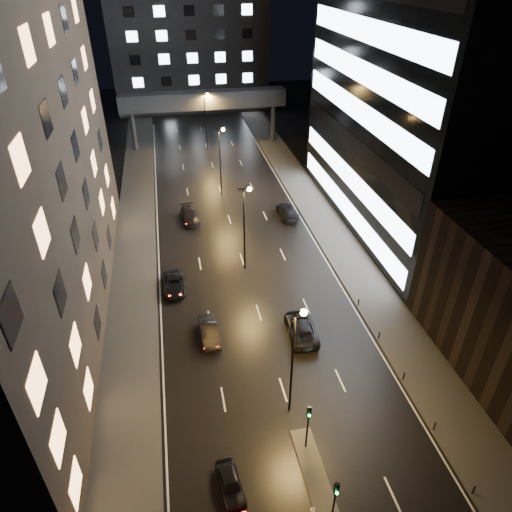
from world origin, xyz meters
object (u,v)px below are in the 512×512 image
object	(u,v)px
car_away_d	(190,216)
car_toward_a	(301,328)
car_toward_b	(287,211)
car_away_c	(174,284)
car_away_a	(230,483)
car_away_b	(209,332)

from	to	relation	value
car_away_d	car_toward_a	world-z (taller)	car_toward_a
car_toward_b	car_away_c	bearing A→B (deg)	39.95
car_away_a	car_toward_b	size ratio (longest dim) A/B	0.69
car_away_a	car_toward_a	size ratio (longest dim) A/B	0.67
car_away_a	car_toward_b	world-z (taller)	car_toward_b
car_away_d	car_toward_b	distance (m)	13.37
car_away_b	car_toward_b	bearing A→B (deg)	55.18
car_away_a	car_away_b	bearing A→B (deg)	82.10
car_away_b	car_toward_b	distance (m)	25.65
car_away_d	car_toward_b	size ratio (longest dim) A/B	0.96
car_away_d	car_away_b	bearing A→B (deg)	-96.02
car_away_b	car_away_d	bearing A→B (deg)	86.45
car_away_b	car_toward_b	size ratio (longest dim) A/B	0.84
car_away_c	car_toward_b	size ratio (longest dim) A/B	0.92
car_away_a	car_toward_a	world-z (taller)	car_toward_a
car_away_c	car_toward_a	size ratio (longest dim) A/B	0.90
car_toward_a	car_toward_b	bearing A→B (deg)	-97.75
car_away_c	car_toward_b	bearing A→B (deg)	41.04
car_toward_a	car_toward_b	xyz separation A→B (m)	(4.72, 23.20, 0.02)
car_away_d	car_toward_a	bearing A→B (deg)	-76.74
car_away_b	car_away_a	bearing A→B (deg)	-94.56
car_away_b	car_away_d	size ratio (longest dim) A/B	0.87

